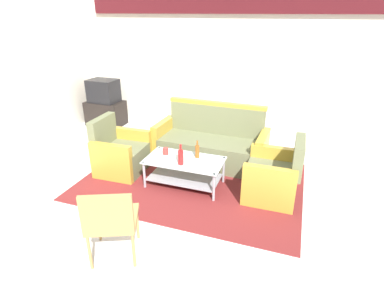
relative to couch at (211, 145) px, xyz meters
The scene contains 13 objects.
ground_plane 1.55m from the couch, 93.37° to the right, with size 14.00×14.00×0.00m, color silver.
wall_back 1.93m from the couch, 93.32° to the left, with size 6.52×0.19×2.80m.
rug 0.78m from the couch, 96.37° to the right, with size 3.16×2.22×0.01m, color maroon.
couch is the anchor object (origin of this frame).
armchair_left 1.46m from the couch, 148.56° to the right, with size 0.72×0.78×0.85m.
armchair_right 1.30m from the couch, 33.48° to the right, with size 0.71×0.77×0.85m.
coffee_table 0.87m from the couch, 99.46° to the right, with size 1.10×0.60×0.40m.
bottle_red 1.03m from the couch, 97.92° to the right, with size 0.08×0.08×0.29m.
bottle_brown 0.74m from the couch, 89.75° to the right, with size 0.06×0.06×0.26m.
cup 0.91m from the couch, 120.94° to the right, with size 0.08×0.08×0.10m, color red.
tv_stand 2.91m from the couch, 159.16° to the left, with size 0.80×0.50×0.52m, color black.
television 2.95m from the couch, 159.12° to the left, with size 0.62×0.47×0.48m.
wicker_chair 2.48m from the couch, 96.80° to the right, with size 0.63×0.63×0.84m.
Camera 1 is at (1.36, -3.00, 2.34)m, focal length 29.00 mm.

